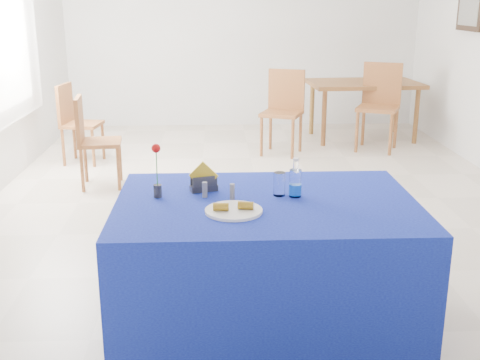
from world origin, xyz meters
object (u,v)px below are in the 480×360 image
chair_bg_right (380,100)px  chair_win_a (91,135)px  chair_win_b (75,118)px  water_bottle (295,184)px  plate (234,211)px  blue_table (266,266)px  chair_bg_left (284,106)px  oak_table (364,88)px

chair_bg_right → chair_win_a: 3.53m
chair_win_b → chair_bg_right: bearing=-73.5°
water_bottle → chair_win_a: 3.16m
chair_win_b → plate: bearing=-148.4°
blue_table → plate: bearing=-136.1°
water_bottle → chair_win_b: size_ratio=0.24×
water_bottle → chair_bg_left: 4.02m
water_bottle → chair_win_b: (-1.99, 3.62, -0.32)m
chair_bg_left → chair_win_b: 2.42m
chair_win_a → chair_win_b: (-0.36, 0.93, -0.00)m
chair_bg_left → chair_bg_right: bearing=28.2°
chair_bg_right → chair_bg_left: bearing=-149.2°
plate → chair_bg_left: bearing=80.1°
chair_bg_right → chair_win_b: size_ratio=1.18×
chair_bg_right → chair_win_b: 3.62m
blue_table → chair_bg_right: 4.55m
blue_table → water_bottle: size_ratio=7.44×
plate → chair_bg_right: (1.93, 4.37, -0.16)m
water_bottle → plate: bearing=-145.1°
blue_table → oak_table: size_ratio=1.10×
water_bottle → chair_bg_right: bearing=69.0°
chair_bg_left → chair_bg_right: (1.19, 0.14, 0.03)m
water_bottle → chair_bg_left: (0.40, 4.00, -0.26)m
chair_bg_left → chair_win_a: chair_bg_left is taller
chair_bg_right → chair_win_a: (-3.22, -1.45, -0.09)m
blue_table → chair_bg_right: bearing=67.4°
plate → oak_table: bearing=69.3°
plate → chair_win_b: bearing=113.2°
chair_bg_right → water_bottle: bearing=-86.7°
water_bottle → chair_bg_left: size_ratio=0.22×
chair_win_a → chair_bg_right: bearing=-71.8°
water_bottle → chair_bg_right: size_ratio=0.21×
oak_table → chair_win_a: 3.74m
chair_win_b → water_bottle: bearing=-142.8°
plate → oak_table: plate is taller
blue_table → chair_win_b: chair_win_b is taller
chair_bg_right → chair_win_b: chair_bg_right is taller
blue_table → chair_win_a: 3.12m
chair_bg_left → water_bottle: bearing=-74.0°
blue_table → chair_bg_right: chair_bg_right is taller
chair_win_a → blue_table: bearing=-157.8°
blue_table → chair_bg_right: size_ratio=1.53×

